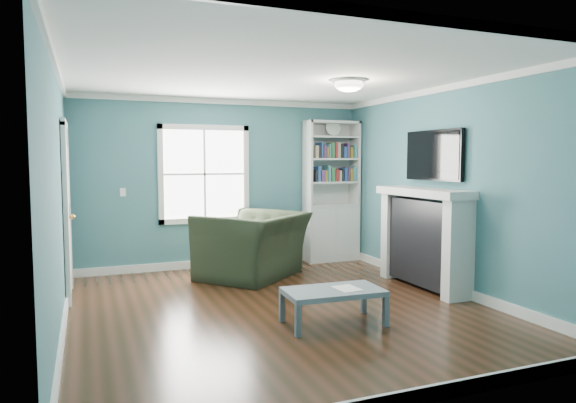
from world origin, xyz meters
name	(u,v)px	position (x,y,z in m)	size (l,w,h in m)	color
floor	(280,308)	(0.00, 0.00, 0.00)	(5.00, 5.00, 0.00)	black
room_walls	(280,168)	(0.00, 0.00, 1.58)	(5.00, 5.00, 5.00)	#377674
trim	(280,199)	(0.00, 0.00, 1.24)	(4.50, 5.00, 2.60)	white
window	(205,174)	(-0.30, 2.49, 1.45)	(1.40, 0.06, 1.50)	white
bookshelf	(331,205)	(1.77, 2.30, 0.92)	(0.90, 0.35, 2.31)	silver
fireplace	(424,239)	(2.08, 0.20, 0.64)	(0.44, 1.58, 1.30)	black
tv	(434,155)	(2.20, 0.20, 1.72)	(0.06, 1.10, 0.65)	black
door	(66,209)	(-2.22, 1.40, 1.07)	(0.12, 0.98, 2.17)	silver
ceiling_fixture	(349,84)	(0.90, 0.10, 2.55)	(0.38, 0.38, 0.15)	white
light_switch	(123,192)	(-1.50, 2.48, 1.20)	(0.08, 0.01, 0.12)	white
recliner	(253,234)	(0.19, 1.60, 0.61)	(1.40, 0.91, 1.23)	black
coffee_table	(333,294)	(0.31, -0.72, 0.31)	(1.01, 0.59, 0.36)	#535B64
paper_sheet	(347,288)	(0.45, -0.74, 0.36)	(0.22, 0.28, 0.00)	white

